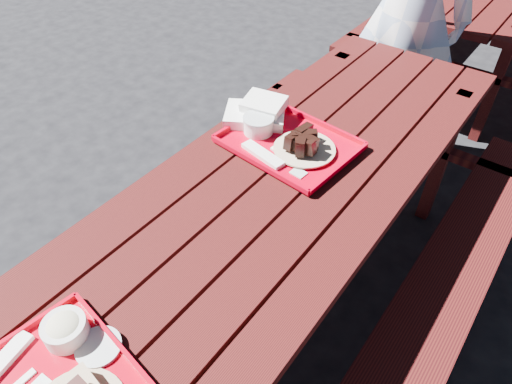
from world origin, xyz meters
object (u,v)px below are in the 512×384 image
Objects in this scene: picnic_table_near at (281,222)px; far_tray at (286,141)px; near_tray at (65,380)px; person at (410,12)px.

far_tray reaches higher than picnic_table_near.
picnic_table_near is at bearing 90.17° from near_tray.
far_tray is (-0.11, 1.04, -0.01)m from near_tray.
picnic_table_near is at bearing -58.90° from far_tray.
person reaches higher than picnic_table_near.
person is (-0.16, 2.26, 0.08)m from near_tray.
picnic_table_near is 0.30m from far_tray.
person reaches higher than near_tray.
picnic_table_near is 0.89m from near_tray.
far_tray is 0.29× the size of person.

